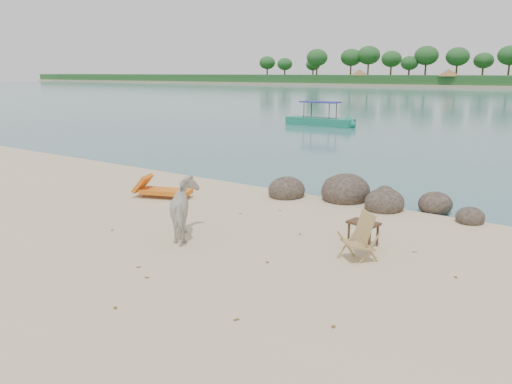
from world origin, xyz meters
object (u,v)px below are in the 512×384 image
side_table (363,235)px  boat_near (320,105)px  deck_chair (358,239)px  lounge_chair (166,189)px  boulders (355,196)px  cow (186,210)px

side_table → boat_near: bearing=129.3°
deck_chair → side_table: bearing=145.9°
lounge_chair → boat_near: (-6.81, 22.70, 1.15)m
side_table → lounge_chair: (-6.82, 0.57, 0.02)m
lounge_chair → boat_near: bearing=85.9°
boulders → cow: 5.74m
cow → boat_near: size_ratio=0.27×
side_table → lounge_chair: 6.84m
deck_chair → boat_near: bearing=158.8°
lounge_chair → side_table: bearing=-25.6°
boulders → cow: size_ratio=3.90×
cow → deck_chair: 4.07m
lounge_chair → deck_chair: 7.25m
boat_near → lounge_chair: bearing=-72.9°
cow → deck_chair: (3.95, 0.96, -0.21)m
boulders → cow: (-1.87, -5.41, 0.48)m
boulders → boat_near: (-11.82, 19.72, 1.24)m
side_table → boat_near: 26.98m
cow → side_table: cow is taller
side_table → boat_near: size_ratio=0.11×
side_table → deck_chair: (0.28, -0.91, 0.21)m
cow → side_table: (3.67, 1.87, -0.41)m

